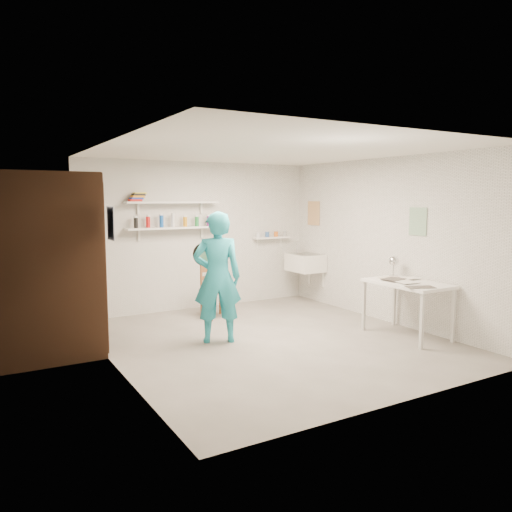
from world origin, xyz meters
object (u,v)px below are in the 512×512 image
man (217,277)px  work_table (407,309)px  wooden_chair (216,291)px  belfast_sink (305,263)px  wall_clock (204,254)px  desk_lamp (394,261)px

man → work_table: 2.53m
wooden_chair → work_table: 2.80m
belfast_sink → man: size_ratio=0.36×
wooden_chair → work_table: (1.72, -2.20, -0.05)m
belfast_sink → wooden_chair: belfast_sink is taller
wall_clock → work_table: 2.75m
belfast_sink → wooden_chair: (-1.83, -0.23, -0.28)m
belfast_sink → man: (-2.37, -1.41, 0.13)m
wall_clock → wooden_chair: bearing=79.1°
man → wooden_chair: size_ratio=1.98×
man → desk_lamp: 2.52m
belfast_sink → wooden_chair: 1.87m
man → wooden_chair: 1.36m
desk_lamp → wooden_chair: bearing=137.1°
wall_clock → wooden_chair: size_ratio=0.36×
work_table → desk_lamp: size_ratio=8.00×
wall_clock → desk_lamp: wall_clock is taller
work_table → desk_lamp: (0.18, 0.44, 0.58)m
belfast_sink → wall_clock: bearing=-153.9°
man → wall_clock: man is taller
man → desk_lamp: size_ratio=12.15×
work_table → wall_clock: bearing=152.3°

